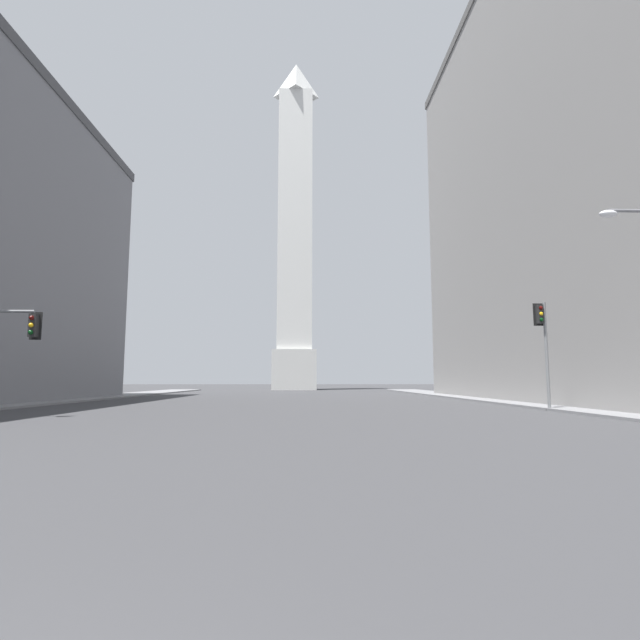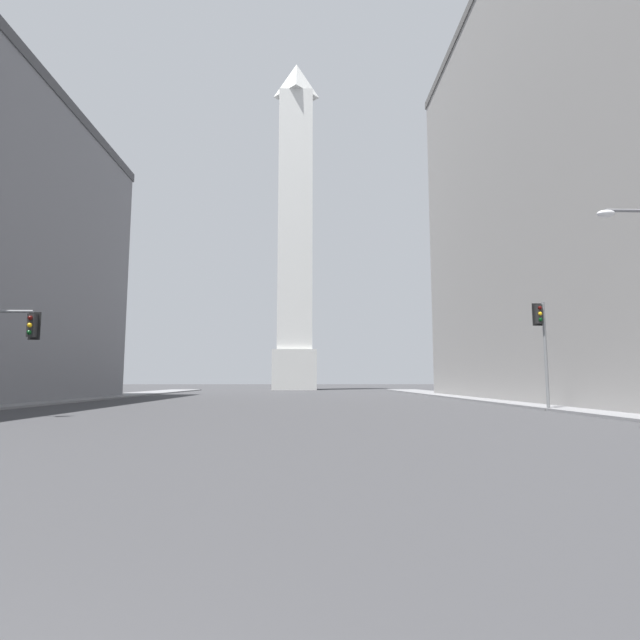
{
  "view_description": "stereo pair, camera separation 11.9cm",
  "coord_description": "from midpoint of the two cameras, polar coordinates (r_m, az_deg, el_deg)",
  "views": [
    {
      "loc": [
        1.92,
        -0.92,
        1.75
      ],
      "look_at": [
        3.81,
        63.62,
        9.51
      ],
      "focal_mm": 28.0,
      "sensor_mm": 36.0,
      "label": 1
    },
    {
      "loc": [
        2.04,
        -0.92,
        1.75
      ],
      "look_at": [
        3.81,
        63.62,
        9.51
      ],
      "focal_mm": 28.0,
      "sensor_mm": 36.0,
      "label": 2
    }
  ],
  "objects": [
    {
      "name": "sidewalk_right",
      "position": [
        36.47,
        24.98,
        -8.85
      ],
      "size": [
        5.0,
        105.73,
        0.15
      ],
      "primitive_type": "cube",
      "color": "slate",
      "rests_on": "ground_plane"
    },
    {
      "name": "obelisk",
      "position": [
        93.2,
        -2.87,
        10.32
      ],
      "size": [
        7.68,
        7.68,
        61.8
      ],
      "color": "silver",
      "rests_on": "ground_plane"
    },
    {
      "name": "traffic_light_mid_right",
      "position": [
        31.64,
        24.09,
        -1.98
      ],
      "size": [
        0.79,
        0.51,
        6.25
      ],
      "color": "slate",
      "rests_on": "ground_plane"
    }
  ]
}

